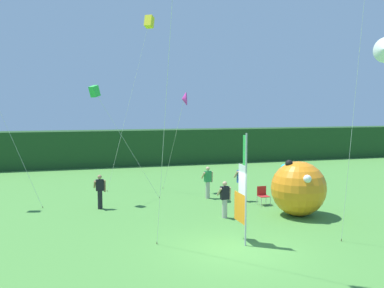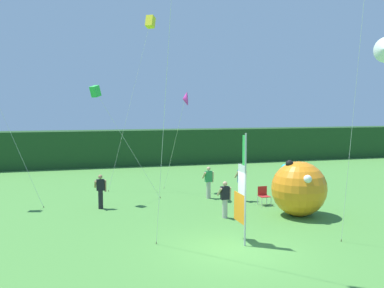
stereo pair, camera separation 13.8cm
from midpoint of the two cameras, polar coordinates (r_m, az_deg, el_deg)
ground_plane at (r=14.67m, az=5.84°, el=-13.89°), size 120.00×120.00×0.00m
distant_treeline at (r=35.72m, az=-7.73°, el=-0.44°), size 80.00×2.40×2.89m
banner_flag at (r=14.93m, az=6.48°, el=-6.21°), size 0.06×1.03×3.86m
person_near_banner at (r=21.80m, az=6.32°, el=-5.06°), size 0.55×0.48×1.80m
person_mid_field at (r=22.31m, az=1.93°, el=-5.02°), size 0.55×0.48×1.66m
person_far_left at (r=18.44m, az=4.17°, el=-7.26°), size 0.55×0.48×1.59m
person_far_right at (r=20.48m, az=-12.38°, el=-6.11°), size 0.55×0.48×1.61m
inflatable_balloon at (r=19.27m, az=13.82°, el=-5.77°), size 2.39×2.39×2.47m
folding_chair at (r=21.20m, az=9.23°, el=-6.63°), size 0.51×0.51×0.89m
kite_green_box_1 at (r=21.42m, az=-12.99°, el=6.75°), size 3.55×0.58×5.82m
kite_yellow_box_5 at (r=25.10m, az=-5.93°, el=15.77°), size 2.85×0.72×9.91m
kite_magenta_delta_6 at (r=21.97m, az=-1.25°, el=5.99°), size 0.77×3.30×5.53m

